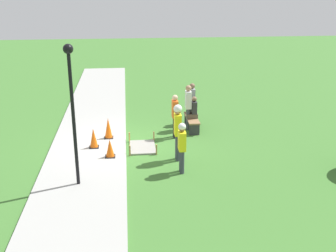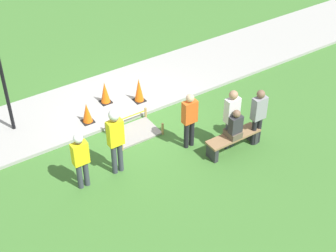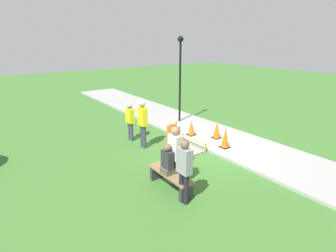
% 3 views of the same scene
% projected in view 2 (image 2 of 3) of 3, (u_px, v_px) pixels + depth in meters
% --- Properties ---
extents(ground_plane, '(60.00, 60.00, 0.00)m').
position_uv_depth(ground_plane, '(135.00, 119.00, 15.36)').
color(ground_plane, '#3D702D').
extents(sidewalk, '(28.00, 2.72, 0.10)m').
position_uv_depth(sidewalk, '(113.00, 97.00, 16.24)').
color(sidewalk, '#9E9E99').
rests_on(sidewalk, ground_plane).
extents(wet_concrete_patch, '(1.38, 0.98, 0.38)m').
position_uv_depth(wet_concrete_patch, '(134.00, 133.00, 14.78)').
color(wet_concrete_patch, gray).
rests_on(wet_concrete_patch, ground_plane).
extents(traffic_cone_near_patch, '(0.34, 0.34, 0.79)m').
position_uv_depth(traffic_cone_near_patch, '(139.00, 90.00, 15.74)').
color(traffic_cone_near_patch, black).
rests_on(traffic_cone_near_patch, sidewalk).
extents(traffic_cone_far_patch, '(0.34, 0.34, 0.72)m').
position_uv_depth(traffic_cone_far_patch, '(105.00, 93.00, 15.69)').
color(traffic_cone_far_patch, black).
rests_on(traffic_cone_far_patch, sidewalk).
extents(traffic_cone_sidewalk_edge, '(0.34, 0.34, 0.64)m').
position_uv_depth(traffic_cone_sidewalk_edge, '(87.00, 113.00, 14.91)').
color(traffic_cone_sidewalk_edge, black).
rests_on(traffic_cone_sidewalk_edge, sidewalk).
extents(park_bench, '(1.60, 0.44, 0.50)m').
position_uv_depth(park_bench, '(233.00, 140.00, 14.02)').
color(park_bench, '#2D2D33').
rests_on(park_bench, ground_plane).
extents(person_seated_on_bench, '(0.36, 0.44, 0.89)m').
position_uv_depth(person_seated_on_bench, '(235.00, 126.00, 13.67)').
color(person_seated_on_bench, brown).
rests_on(person_seated_on_bench, park_bench).
extents(worker_supervisor, '(0.40, 0.28, 1.96)m').
position_uv_depth(worker_supervisor, '(115.00, 135.00, 12.80)').
color(worker_supervisor, '#383D47').
rests_on(worker_supervisor, ground_plane).
extents(worker_assistant, '(0.40, 0.24, 1.66)m').
position_uv_depth(worker_assistant, '(80.00, 156.00, 12.49)').
color(worker_assistant, '#383D47').
rests_on(worker_assistant, ground_plane).
extents(bystander_in_orange_shirt, '(0.40, 0.22, 1.71)m').
position_uv_depth(bystander_in_orange_shirt, '(190.00, 118.00, 13.78)').
color(bystander_in_orange_shirt, black).
rests_on(bystander_in_orange_shirt, ground_plane).
extents(bystander_in_gray_shirt, '(0.40, 0.24, 1.85)m').
position_uv_depth(bystander_in_gray_shirt, '(232.00, 116.00, 13.70)').
color(bystander_in_gray_shirt, '#383D47').
rests_on(bystander_in_gray_shirt, ground_plane).
extents(bystander_in_white_shirt, '(0.40, 0.23, 1.75)m').
position_uv_depth(bystander_in_white_shirt, '(258.00, 114.00, 13.88)').
color(bystander_in_white_shirt, black).
rests_on(bystander_in_white_shirt, ground_plane).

